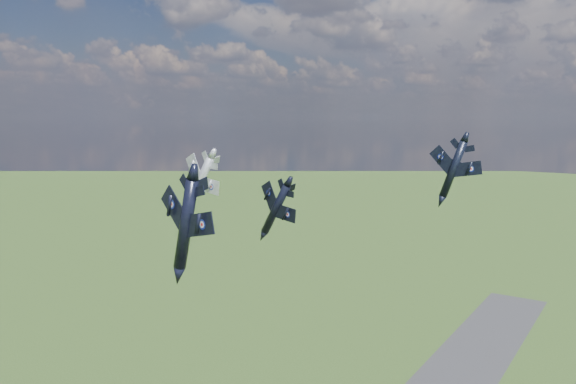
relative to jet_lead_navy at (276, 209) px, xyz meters
The scene contains 4 objects.
jet_lead_navy is the anchor object (origin of this frame).
jet_right_navy 28.81m from the jet_lead_navy, 74.40° to the right, with size 9.79×13.66×2.83m, color black, non-canonical shape.
jet_high_navy 33.60m from the jet_lead_navy, 56.14° to the left, with size 10.14×14.14×2.93m, color black, non-canonical shape.
jet_left_silver 24.11m from the jet_lead_navy, 160.34° to the left, with size 11.28×15.72×3.25m, color #A2A4AC, non-canonical shape.
Camera 1 is at (55.13, -57.92, 94.89)m, focal length 35.00 mm.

